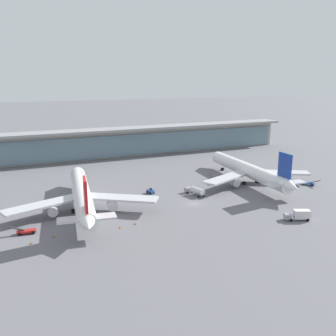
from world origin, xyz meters
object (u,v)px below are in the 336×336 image
airliner_left_stand (82,195)px  safety_cone_charlie (31,243)px  safety_cone_bravo (53,236)px  service_truck_by_tail_grey (195,191)px  service_truck_mid_apron_blue (150,191)px  safety_cone_delta (120,227)px  service_truck_under_wing_grey (299,215)px  service_truck_near_nose_blue (212,181)px  airliner_centre_stand (249,171)px  service_truck_at_far_stand_red (26,231)px  service_truck_on_taxiway_blue (309,183)px  safety_cone_alpha (135,223)px

airliner_left_stand → safety_cone_charlie: 25.54m
safety_cone_bravo → safety_cone_charlie: (-5.60, -1.78, 0.00)m
service_truck_by_tail_grey → safety_cone_bravo: 53.13m
service_truck_by_tail_grey → service_truck_mid_apron_blue: bearing=149.1°
safety_cone_bravo → safety_cone_charlie: 5.87m
safety_cone_bravo → service_truck_mid_apron_blue: bearing=33.9°
safety_cone_delta → service_truck_under_wing_grey: bearing=-17.5°
safety_cone_charlie → service_truck_near_nose_blue: bearing=22.8°
airliner_left_stand → safety_cone_bravo: size_ratio=86.01×
airliner_centre_stand → service_truck_by_tail_grey: 27.38m
service_truck_under_wing_grey → safety_cone_delta: bearing=162.5°
service_truck_near_nose_blue → service_truck_mid_apron_blue: 27.24m
safety_cone_bravo → safety_cone_delta: size_ratio=1.00×
safety_cone_delta → service_truck_by_tail_grey: bearing=28.0°
service_truck_at_far_stand_red → safety_cone_bravo: (6.44, -5.23, -0.49)m
service_truck_at_far_stand_red → safety_cone_bravo: 8.31m
service_truck_near_nose_blue → service_truck_at_far_stand_red: size_ratio=0.99×
airliner_centre_stand → service_truck_at_far_stand_red: size_ratio=8.71×
service_truck_under_wing_grey → service_truck_on_taxiway_blue: size_ratio=1.15×
service_truck_near_nose_blue → service_truck_under_wing_grey: bearing=-85.8°
service_truck_mid_apron_blue → service_truck_by_tail_grey: size_ratio=0.36×
service_truck_on_taxiway_blue → service_truck_mid_apron_blue: bearing=165.9°
service_truck_by_tail_grey → service_truck_at_far_stand_red: size_ratio=1.28×
airliner_centre_stand → service_truck_at_far_stand_red: (-83.58, -16.56, -4.24)m
service_truck_mid_apron_blue → service_truck_on_taxiway_blue: 61.80m
service_truck_by_tail_grey → service_truck_at_far_stand_red: 58.04m
service_truck_under_wing_grey → safety_cone_bravo: bearing=166.1°
service_truck_under_wing_grey → service_truck_mid_apron_blue: 51.24m
service_truck_under_wing_grey → safety_cone_bravo: (-67.02, 16.59, -1.37)m
airliner_centre_stand → service_truck_by_tail_grey: (-26.63, -5.37, -3.35)m
service_truck_near_nose_blue → service_truck_by_tail_grey: bearing=-140.6°
service_truck_on_taxiway_blue → airliner_left_stand: bearing=175.0°
service_truck_near_nose_blue → safety_cone_alpha: service_truck_near_nose_blue is taller
service_truck_under_wing_grey → safety_cone_bravo: service_truck_under_wing_grey is taller
service_truck_under_wing_grey → safety_cone_alpha: 47.61m
service_truck_by_tail_grey → safety_cone_alpha: service_truck_by_tail_grey is taller
service_truck_by_tail_grey → safety_cone_charlie: 59.00m
airliner_left_stand → service_truck_on_taxiway_blue: 86.07m
safety_cone_alpha → safety_cone_delta: bearing=-171.1°
airliner_centre_stand → safety_cone_alpha: size_ratio=86.10×
airliner_left_stand → service_truck_on_taxiway_blue: (85.64, -7.42, -4.24)m
safety_cone_bravo → safety_cone_delta: bearing=-3.4°
service_truck_at_far_stand_red → safety_cone_delta: size_ratio=9.89×
safety_cone_bravo → safety_cone_alpha: bearing=-0.9°
airliner_centre_stand → service_truck_by_tail_grey: size_ratio=6.78×
service_truck_mid_apron_blue → service_truck_under_wing_grey: bearing=-53.7°
service_truck_at_far_stand_red → service_truck_near_nose_blue: bearing=17.5°
airliner_centre_stand → service_truck_under_wing_grey: (-10.12, -38.38, -3.36)m
service_truck_mid_apron_blue → safety_cone_delta: bearing=-126.4°
safety_cone_bravo → airliner_left_stand: bearing=57.3°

